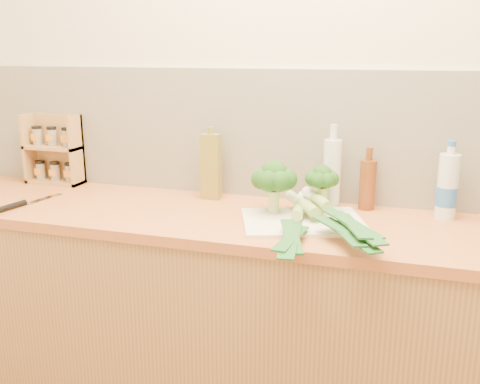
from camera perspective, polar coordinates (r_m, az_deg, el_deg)
name	(u,v)px	position (r m, az deg, el deg)	size (l,w,h in m)	color
room_shell	(300,136)	(2.23, 6.44, 5.94)	(3.50, 3.50, 3.50)	beige
counter	(281,327)	(2.19, 4.40, -14.16)	(3.20, 0.62, 0.90)	#AC7847
chopping_board	(303,222)	(1.97, 6.72, -3.15)	(0.43, 0.32, 0.01)	white
broccoli_left	(274,178)	(2.01, 3.66, 1.49)	(0.17, 0.17, 0.20)	#AEC573
broccoli_right	(322,180)	(2.05, 8.73, 1.31)	(0.13, 0.13, 0.18)	#AEC573
leek_front	(297,215)	(1.94, 6.12, -2.49)	(0.14, 0.71, 0.04)	white
leek_mid	(317,214)	(1.91, 8.21, -2.29)	(0.41, 0.57, 0.04)	white
leek_back	(330,209)	(1.91, 9.60, -1.75)	(0.35, 0.56, 0.04)	white
chefs_knife	(20,204)	(2.34, -22.38, -1.22)	(0.09, 0.32, 0.02)	silver
spice_rack	(55,153)	(2.68, -19.09, 3.92)	(0.27, 0.11, 0.32)	tan
oil_tin	(211,166)	(2.25, -3.13, 2.77)	(0.08, 0.05, 0.31)	olive
glass_bottle	(332,173)	(2.15, 9.77, 2.03)	(0.07, 0.07, 0.34)	silver
amber_bottle	(367,184)	(2.17, 13.44, 0.87)	(0.06, 0.06, 0.25)	#633012
water_bottle	(447,188)	(2.13, 21.22, 0.36)	(0.08, 0.08, 0.27)	silver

